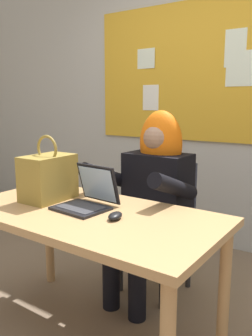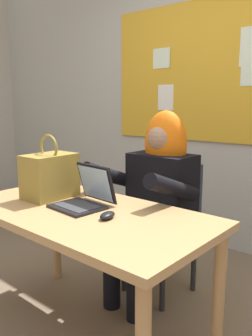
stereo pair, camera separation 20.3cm
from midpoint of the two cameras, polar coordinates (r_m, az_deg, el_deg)
name	(u,v)px [view 1 (the left image)]	position (r m, az deg, el deg)	size (l,w,h in m)	color
wall_back_bulletin	(220,88)	(3.14, 13.41, 12.68)	(6.59, 1.85, 2.80)	#B2B2AD
desk_main	(88,228)	(1.88, -9.40, -9.69)	(1.42, 0.76, 0.73)	tan
chair_at_desk	(162,218)	(2.44, 3.58, -8.28)	(0.46, 0.46, 0.89)	#2D3347
person_costumed	(152,190)	(2.27, 1.79, -3.61)	(0.61, 0.62, 1.24)	black
laptop	(88,198)	(1.90, -9.40, -4.97)	(0.30, 0.30, 0.22)	black
computer_mouse	(115,216)	(1.70, -5.23, -7.88)	(0.06, 0.10, 0.03)	black
handbag	(48,177)	(2.08, -15.41, -1.46)	(0.20, 0.30, 0.38)	olive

